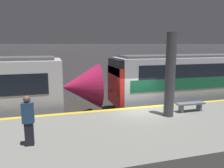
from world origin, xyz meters
TOP-DOWN VIEW (x-y plane):
  - ground_plane at (0.00, 0.00)m, footprint 120.00×120.00m
  - platform at (0.00, -2.69)m, footprint 40.00×5.37m
  - station_rear_barrier at (0.00, 6.67)m, footprint 50.00×0.15m
  - support_pillar_near at (0.67, -1.78)m, footprint 0.46×0.46m
  - person_waiting at (-5.38, -3.22)m, footprint 0.38×0.24m
  - platform_bench at (2.08, -1.46)m, footprint 1.50×0.40m

SIDE VIEW (x-z plane):
  - ground_plane at x=0.00m, z-range 0.00..0.00m
  - platform at x=0.00m, z-range 0.00..1.07m
  - platform_bench at x=2.08m, z-range 1.18..1.63m
  - person_waiting at x=-5.38m, z-range 1.12..2.82m
  - station_rear_barrier at x=0.00m, z-range 0.00..4.43m
  - support_pillar_near at x=0.67m, z-range 1.07..4.94m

